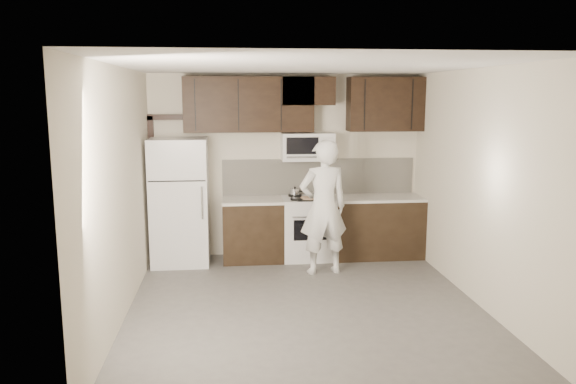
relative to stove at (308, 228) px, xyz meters
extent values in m
plane|color=#514F4C|center=(-0.30, -1.94, -0.46)|extent=(4.50, 4.50, 0.00)
plane|color=beige|center=(-0.30, 0.31, 0.89)|extent=(4.00, 0.00, 4.00)
plane|color=white|center=(-0.30, -1.94, 2.24)|extent=(4.50, 4.50, 0.00)
cube|color=black|center=(-0.81, 0.00, -0.03)|extent=(0.87, 0.62, 0.87)
cube|color=black|center=(1.04, 0.00, -0.03)|extent=(1.32, 0.62, 0.87)
cube|color=silver|center=(-0.81, 0.00, 0.43)|extent=(0.87, 0.64, 0.04)
cube|color=silver|center=(1.04, 0.00, 0.43)|extent=(1.32, 0.64, 0.04)
cube|color=silver|center=(0.00, 0.00, -0.02)|extent=(0.76, 0.62, 0.89)
cube|color=silver|center=(0.00, 0.00, 0.44)|extent=(0.76, 0.62, 0.02)
cube|color=black|center=(0.00, -0.30, 0.04)|extent=(0.50, 0.01, 0.30)
cylinder|color=silver|center=(0.00, -0.34, 0.24)|extent=(0.55, 0.02, 0.02)
cylinder|color=black|center=(-0.18, -0.15, 0.46)|extent=(0.20, 0.20, 0.03)
cylinder|color=black|center=(0.18, -0.15, 0.46)|extent=(0.20, 0.20, 0.03)
cylinder|color=black|center=(-0.18, 0.15, 0.46)|extent=(0.20, 0.20, 0.03)
cylinder|color=black|center=(0.18, 0.15, 0.46)|extent=(0.20, 0.20, 0.03)
cube|color=beige|center=(0.20, 0.30, 0.72)|extent=(2.90, 0.02, 0.54)
cube|color=black|center=(-0.85, 0.14, 1.80)|extent=(1.85, 0.35, 0.78)
cube|color=black|center=(1.15, 0.14, 1.80)|extent=(1.10, 0.35, 0.78)
cube|color=black|center=(0.00, 0.14, 1.99)|extent=(0.76, 0.35, 0.40)
cube|color=silver|center=(0.00, 0.12, 1.19)|extent=(0.76, 0.38, 0.40)
cube|color=black|center=(-0.10, -0.07, 1.22)|extent=(0.46, 0.01, 0.24)
cube|color=silver|center=(0.26, -0.07, 1.22)|extent=(0.18, 0.01, 0.24)
cylinder|color=silver|center=(-0.10, -0.10, 1.06)|extent=(0.46, 0.02, 0.02)
cube|color=silver|center=(-1.85, -0.05, 0.44)|extent=(0.80, 0.72, 1.80)
cube|color=black|center=(-1.85, -0.41, 0.79)|extent=(0.77, 0.01, 0.02)
cylinder|color=silver|center=(-1.52, -0.44, 0.49)|extent=(0.03, 0.03, 0.45)
cube|color=black|center=(-2.26, 0.27, 0.59)|extent=(0.08, 0.08, 2.10)
cube|color=black|center=(-2.05, 0.27, 1.62)|extent=(0.50, 0.08, 0.08)
cylinder|color=silver|center=(-0.18, 0.15, 0.51)|extent=(0.15, 0.15, 0.12)
sphere|color=black|center=(-0.18, 0.15, 0.58)|extent=(0.03, 0.03, 0.03)
cylinder|color=black|center=(-0.07, 0.14, 0.52)|extent=(0.14, 0.04, 0.02)
cube|color=black|center=(-0.01, -0.15, 0.46)|extent=(0.37, 0.28, 0.02)
cylinder|color=tan|center=(-0.01, -0.15, 0.48)|extent=(0.25, 0.25, 0.02)
imported|color=white|center=(0.10, -0.72, 0.45)|extent=(0.72, 0.53, 1.82)
camera|label=1|loc=(-1.13, -7.99, 1.94)|focal=35.00mm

